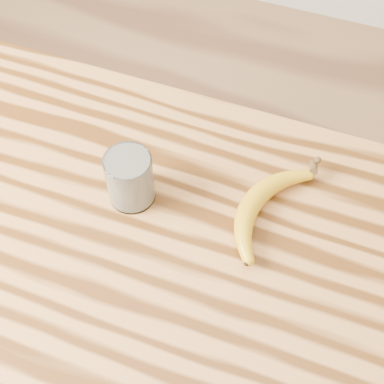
% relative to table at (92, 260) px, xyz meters
% --- Properties ---
extents(room, '(4.04, 4.04, 2.70)m').
position_rel_table_xyz_m(room, '(0.00, 0.00, 0.58)').
color(room, '#926B45').
rests_on(room, ground).
extents(table, '(1.20, 0.80, 0.90)m').
position_rel_table_xyz_m(table, '(0.00, 0.00, 0.00)').
color(table, '#B97A3D').
rests_on(table, ground).
extents(smoothie_glass, '(0.09, 0.09, 0.11)m').
position_rel_table_xyz_m(smoothie_glass, '(0.06, 0.10, 0.19)').
color(smoothie_glass, white).
rests_on(smoothie_glass, table).
extents(banana, '(0.20, 0.35, 0.04)m').
position_rel_table_xyz_m(banana, '(0.28, 0.16, 0.15)').
color(banana, '#C59113').
rests_on(banana, table).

